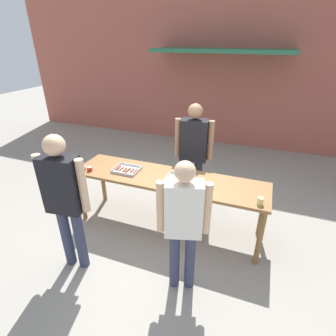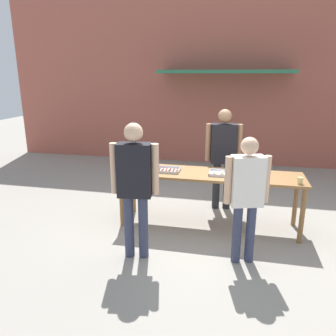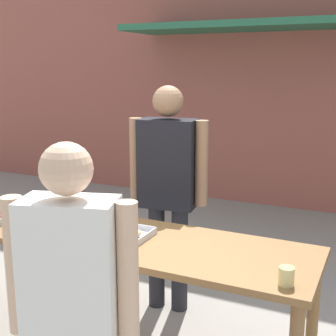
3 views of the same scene
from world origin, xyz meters
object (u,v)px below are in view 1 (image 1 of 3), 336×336
food_tray_sausages (127,170)px  person_customer_with_cup (183,218)px  person_server_behind_table (194,148)px  condiment_jar_ketchup (90,169)px  beer_cup (260,201)px  person_customer_holding_hotdog (64,194)px  condiment_jar_mustard (83,168)px  food_tray_buns (181,179)px

food_tray_sausages → person_customer_with_cup: 1.51m
food_tray_sausages → person_customer_with_cup: size_ratio=0.23×
person_server_behind_table → condiment_jar_ketchup: bearing=-150.1°
person_customer_with_cup → food_tray_sausages: bearing=-54.9°
condiment_jar_ketchup → beer_cup: bearing=-0.4°
condiment_jar_ketchup → person_customer_with_cup: person_customer_with_cup is taller
food_tray_sausages → person_server_behind_table: (0.81, 0.79, 0.17)m
beer_cup → person_customer_holding_hotdog: person_customer_holding_hotdog is taller
condiment_jar_ketchup → person_server_behind_table: (1.32, 0.99, 0.16)m
person_server_behind_table → condiment_jar_mustard: bearing=-151.6°
condiment_jar_mustard → person_customer_holding_hotdog: size_ratio=0.04×
person_customer_with_cup → condiment_jar_mustard: bearing=-38.4°
person_server_behind_table → person_customer_with_cup: person_server_behind_table is taller
person_server_behind_table → food_tray_sausages: bearing=-142.7°
food_tray_buns → condiment_jar_mustard: bearing=-171.6°
condiment_jar_ketchup → food_tray_buns: bearing=8.3°
condiment_jar_mustard → condiment_jar_ketchup: same height
person_server_behind_table → person_customer_holding_hotdog: (-1.00, -1.89, 0.01)m
food_tray_buns → beer_cup: 1.09m
condiment_jar_mustard → person_server_behind_table: person_server_behind_table is taller
beer_cup → person_customer_holding_hotdog: bearing=-157.2°
condiment_jar_mustard → person_customer_with_cup: size_ratio=0.05×
condiment_jar_mustard → beer_cup: beer_cup is taller
food_tray_sausages → food_tray_buns: size_ratio=0.97×
beer_cup → person_customer_with_cup: bearing=-135.8°
beer_cup → person_server_behind_table: person_server_behind_table is taller
food_tray_sausages → condiment_jar_mustard: (-0.61, -0.22, 0.02)m
beer_cup → person_customer_holding_hotdog: 2.29m
food_tray_sausages → person_customer_with_cup: bearing=-38.1°
food_tray_sausages → person_customer_holding_hotdog: (-0.18, -1.10, 0.18)m
food_tray_buns → condiment_jar_ketchup: condiment_jar_ketchup is taller
food_tray_sausages → food_tray_buns: bearing=-0.1°
food_tray_sausages → food_tray_buns: food_tray_buns is taller
person_customer_with_cup → person_server_behind_table: bearing=-94.4°
condiment_jar_mustard → person_customer_holding_hotdog: bearing=-64.0°
condiment_jar_mustard → person_server_behind_table: (1.43, 1.01, 0.16)m
food_tray_buns → condiment_jar_mustard: (-1.47, -0.22, 0.01)m
condiment_jar_mustard → person_server_behind_table: bearing=35.2°
condiment_jar_mustard → beer_cup: 2.54m
condiment_jar_ketchup → person_server_behind_table: person_server_behind_table is taller
condiment_jar_mustard → person_customer_with_cup: (1.80, -0.71, 0.07)m
person_server_behind_table → person_customer_holding_hotdog: bearing=-124.7°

